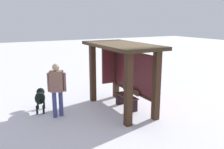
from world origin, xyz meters
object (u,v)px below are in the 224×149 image
Objects in this scene: bus_shelter at (123,62)px; person_walking at (57,86)px; dog at (40,97)px; bench_left_inside at (127,99)px.

bus_shelter is 1.79× the size of person_walking.
bus_shelter is 3.22m from dog.
person_walking is at bearing -97.81° from bus_shelter.
bus_shelter is at bearing 67.18° from dog.
person_walking is 1.09m from dog.
bench_left_inside is 2.60m from person_walking.
dog is at bearing -112.82° from bus_shelter.
bus_shelter reaches higher than bench_left_inside.
person_walking is 1.56× the size of dog.
bus_shelter is at bearing -116.96° from bench_left_inside.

